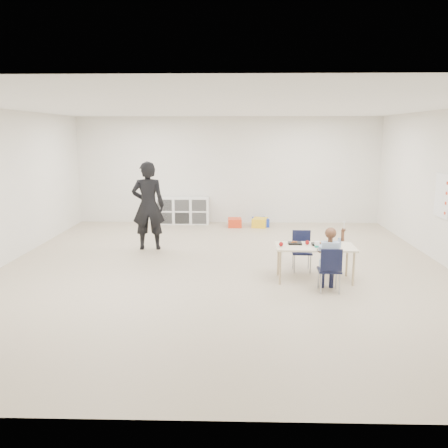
{
  "coord_description": "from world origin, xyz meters",
  "views": [
    {
      "loc": [
        0.23,
        -8.08,
        2.37
      ],
      "look_at": [
        0.02,
        -0.17,
        0.85
      ],
      "focal_mm": 38.0,
      "sensor_mm": 36.0,
      "label": 1
    }
  ],
  "objects_px": {
    "child": "(330,256)",
    "adult": "(148,206)",
    "chair_near": "(329,269)",
    "cubby_shelf": "(183,211)",
    "table": "(314,263)"
  },
  "relations": [
    {
      "from": "table",
      "to": "child",
      "type": "distance_m",
      "value": 0.61
    },
    {
      "from": "child",
      "to": "adult",
      "type": "height_order",
      "value": "adult"
    },
    {
      "from": "chair_near",
      "to": "cubby_shelf",
      "type": "relative_size",
      "value": 0.5
    },
    {
      "from": "table",
      "to": "adult",
      "type": "relative_size",
      "value": 0.71
    },
    {
      "from": "child",
      "to": "cubby_shelf",
      "type": "xyz_separation_m",
      "value": [
        -2.84,
        5.42,
        -0.2
      ]
    },
    {
      "from": "chair_near",
      "to": "adult",
      "type": "relative_size",
      "value": 0.38
    },
    {
      "from": "adult",
      "to": "cubby_shelf",
      "type": "bearing_deg",
      "value": -102.64
    },
    {
      "from": "child",
      "to": "adult",
      "type": "relative_size",
      "value": 0.6
    },
    {
      "from": "table",
      "to": "chair_near",
      "type": "xyz_separation_m",
      "value": [
        0.13,
        -0.54,
        0.05
      ]
    },
    {
      "from": "child",
      "to": "adult",
      "type": "xyz_separation_m",
      "value": [
        -3.22,
        2.61,
        0.36
      ]
    },
    {
      "from": "chair_near",
      "to": "child",
      "type": "relative_size",
      "value": 0.63
    },
    {
      "from": "cubby_shelf",
      "to": "adult",
      "type": "bearing_deg",
      "value": -97.79
    },
    {
      "from": "chair_near",
      "to": "cubby_shelf",
      "type": "xyz_separation_m",
      "value": [
        -2.84,
        5.42,
        0.0
      ]
    },
    {
      "from": "cubby_shelf",
      "to": "adult",
      "type": "relative_size",
      "value": 0.77
    },
    {
      "from": "chair_near",
      "to": "cubby_shelf",
      "type": "height_order",
      "value": "cubby_shelf"
    }
  ]
}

